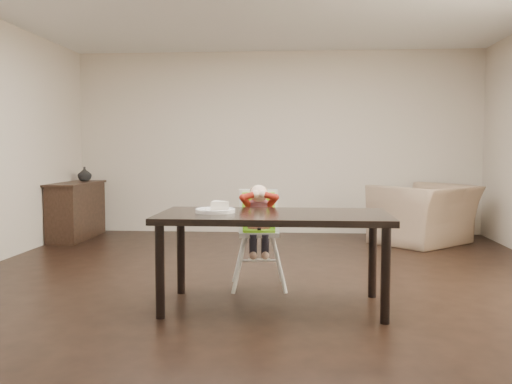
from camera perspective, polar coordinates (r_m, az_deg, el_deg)
ground at (r=5.19m, az=0.45°, el=-9.64°), size 7.00×7.00×0.00m
room_walls at (r=5.08m, az=0.46°, el=11.14°), size 6.02×7.02×2.71m
dining_table at (r=4.48m, az=1.76°, el=-3.13°), size 1.80×0.90×0.75m
high_chair at (r=5.15m, az=0.27°, el=-2.32°), size 0.43×0.43×0.93m
plate at (r=4.52m, az=-3.99°, el=-1.66°), size 0.33×0.33×0.09m
armchair at (r=7.86m, az=16.53°, el=-1.19°), size 1.41×1.39×1.05m
sideboard at (r=8.38m, az=-17.51°, el=-1.76°), size 0.44×1.26×0.79m
vase at (r=8.65m, az=-16.77°, el=1.71°), size 0.21×0.22×0.20m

